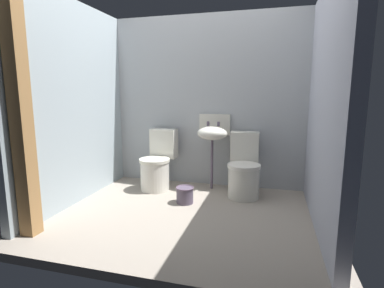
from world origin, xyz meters
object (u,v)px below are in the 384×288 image
object	(u,v)px
toilet_left	(158,165)
bucket	(185,195)
toilet_right	(244,170)
wooden_door_post	(20,108)
sink	(213,133)

from	to	relation	value
toilet_left	bucket	bearing A→B (deg)	143.17
toilet_left	toilet_right	world-z (taller)	same
wooden_door_post	sink	world-z (taller)	wooden_door_post
wooden_door_post	sink	bearing A→B (deg)	52.74
toilet_left	toilet_right	bearing A→B (deg)	-175.40
wooden_door_post	bucket	size ratio (longest dim) A/B	10.78
wooden_door_post	toilet_right	xyz separation A→B (m)	(1.77, 1.56, -0.83)
toilet_left	toilet_right	distance (m)	1.15
wooden_door_post	toilet_left	distance (m)	1.87
wooden_door_post	toilet_right	world-z (taller)	wooden_door_post
toilet_right	bucket	world-z (taller)	toilet_right
sink	bucket	bearing A→B (deg)	-106.91
sink	toilet_right	bearing A→B (deg)	-23.26
toilet_right	bucket	size ratio (longest dim) A/B	3.66
bucket	wooden_door_post	bearing A→B (deg)	-135.74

